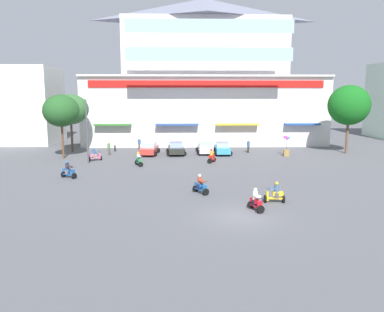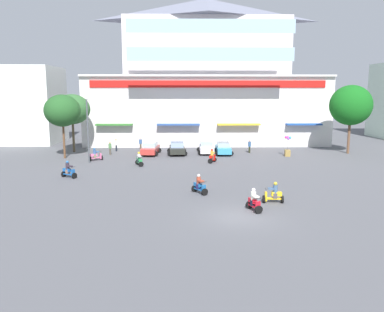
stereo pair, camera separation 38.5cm
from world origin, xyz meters
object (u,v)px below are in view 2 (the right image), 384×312
(pedestrian_3, at_px, (141,143))
(scooter_rider_3, at_px, (254,202))
(scooter_rider_0, at_px, (274,194))
(pedestrian_2, at_px, (110,147))
(scooter_rider_4, at_px, (199,186))
(pedestrian_1, at_px, (250,146))
(plaza_tree_2, at_px, (62,111))
(parked_car_0, at_px, (150,148))
(scooter_rider_2, at_px, (139,160))
(scooter_rider_5, at_px, (212,157))
(parked_car_3, at_px, (223,148))
(balloon_vendor_cart, at_px, (288,149))
(streetlamp_near, at_px, (88,125))
(parked_car_2, at_px, (206,147))
(plaza_tree_1, at_px, (351,105))
(pedestrian_0, at_px, (116,144))
(parked_car_1, at_px, (177,148))
(scooter_rider_6, at_px, (95,155))
(plaza_tree_0, at_px, (72,109))
(scooter_rider_1, at_px, (69,171))

(pedestrian_3, bearing_deg, scooter_rider_3, -69.15)
(scooter_rider_0, distance_m, pedestrian_2, 25.80)
(scooter_rider_4, relative_size, pedestrian_1, 0.91)
(plaza_tree_2, height_order, parked_car_0, plaza_tree_2)
(scooter_rider_4, xyz_separation_m, pedestrian_1, (7.11, 19.53, 0.32))
(scooter_rider_2, bearing_deg, scooter_rider_5, 11.26)
(parked_car_3, distance_m, pedestrian_3, 11.19)
(balloon_vendor_cart, bearing_deg, scooter_rider_3, -110.31)
(streetlamp_near, bearing_deg, parked_car_0, 42.72)
(parked_car_3, xyz_separation_m, scooter_rider_2, (-9.47, -7.27, -0.14))
(parked_car_2, distance_m, scooter_rider_4, 19.27)
(plaza_tree_1, bearing_deg, scooter_rider_0, -123.73)
(plaza_tree_1, bearing_deg, pedestrian_0, 175.20)
(pedestrian_1, bearing_deg, scooter_rider_3, -98.99)
(scooter_rider_2, bearing_deg, parked_car_0, 85.65)
(parked_car_1, relative_size, scooter_rider_0, 2.72)
(plaza_tree_1, relative_size, scooter_rider_6, 5.50)
(scooter_rider_2, relative_size, pedestrian_1, 0.90)
(scooter_rider_4, distance_m, pedestrian_3, 23.33)
(plaza_tree_0, xyz_separation_m, scooter_rider_5, (17.09, -8.03, -4.77))
(plaza_tree_1, height_order, balloon_vendor_cart, plaza_tree_1)
(scooter_rider_5, distance_m, pedestrian_1, 8.52)
(scooter_rider_0, relative_size, streetlamp_near, 0.21)
(parked_car_1, height_order, streetlamp_near, streetlamp_near)
(plaza_tree_2, height_order, pedestrian_1, plaza_tree_2)
(parked_car_3, xyz_separation_m, scooter_rider_1, (-15.12, -12.86, -0.11))
(scooter_rider_6, xyz_separation_m, pedestrian_1, (18.11, 5.15, 0.33))
(parked_car_1, relative_size, scooter_rider_4, 2.73)
(scooter_rider_2, height_order, scooter_rider_3, scooter_rider_3)
(scooter_rider_5, distance_m, pedestrian_0, 14.51)
(scooter_rider_4, height_order, pedestrian_3, pedestrian_3)
(pedestrian_0, xyz_separation_m, pedestrian_2, (-0.24, -2.95, -0.04))
(scooter_rider_0, xyz_separation_m, streetlamp_near, (-16.35, 15.47, 3.49))
(scooter_rider_1, xyz_separation_m, scooter_rider_2, (5.65, 5.58, -0.03))
(scooter_rider_1, distance_m, scooter_rider_2, 7.94)
(parked_car_0, distance_m, scooter_rider_2, 7.27)
(parked_car_0, relative_size, pedestrian_0, 2.77)
(scooter_rider_5, bearing_deg, plaza_tree_0, 154.83)
(scooter_rider_6, bearing_deg, parked_car_2, 20.83)
(plaza_tree_1, xyz_separation_m, scooter_rider_2, (-25.08, -7.55, -5.35))
(scooter_rider_5, relative_size, balloon_vendor_cart, 0.63)
(plaza_tree_1, relative_size, scooter_rider_0, 5.64)
(parked_car_3, bearing_deg, scooter_rider_2, -142.49)
(pedestrian_2, height_order, streetlamp_near, streetlamp_near)
(parked_car_0, bearing_deg, parked_car_1, -1.19)
(parked_car_1, distance_m, scooter_rider_2, 8.13)
(scooter_rider_2, relative_size, pedestrian_2, 0.90)
(scooter_rider_3, height_order, balloon_vendor_cart, balloon_vendor_cart)
(parked_car_0, relative_size, parked_car_3, 1.09)
(parked_car_1, xyz_separation_m, scooter_rider_5, (3.90, -5.65, -0.12))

